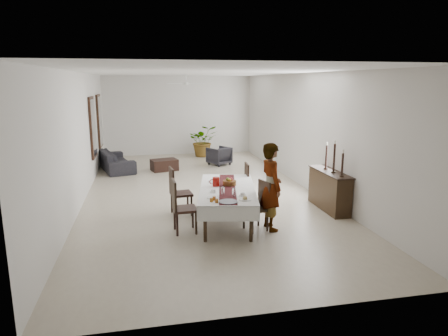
% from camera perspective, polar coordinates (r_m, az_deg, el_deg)
% --- Properties ---
extents(floor, '(6.00, 12.00, 0.00)m').
position_cam_1_polar(floor, '(11.00, -3.45, -3.42)').
color(floor, '#B8AC92').
rests_on(floor, ground).
extents(ceiling, '(6.00, 12.00, 0.02)m').
position_cam_1_polar(ceiling, '(10.59, -3.68, 13.49)').
color(ceiling, white).
rests_on(ceiling, wall_back).
extents(wall_back, '(6.00, 0.02, 3.20)m').
position_cam_1_polar(wall_back, '(16.61, -6.51, 7.46)').
color(wall_back, silver).
rests_on(wall_back, floor).
extents(wall_front, '(6.00, 0.02, 3.20)m').
position_cam_1_polar(wall_front, '(4.92, 6.38, -3.99)').
color(wall_front, silver).
rests_on(wall_front, floor).
extents(wall_left, '(0.02, 12.00, 3.20)m').
position_cam_1_polar(wall_left, '(10.68, -19.75, 4.18)').
color(wall_left, silver).
rests_on(wall_left, floor).
extents(wall_right, '(0.02, 12.00, 3.20)m').
position_cam_1_polar(wall_right, '(11.48, 11.49, 5.17)').
color(wall_right, silver).
rests_on(wall_right, floor).
extents(dining_table_top, '(1.43, 2.51, 0.05)m').
position_cam_1_polar(dining_table_top, '(8.52, 0.49, -3.09)').
color(dining_table_top, black).
rests_on(dining_table_top, table_leg_fl).
extents(table_leg_fl, '(0.08, 0.08, 0.69)m').
position_cam_1_polar(table_leg_fl, '(7.57, -2.71, -8.04)').
color(table_leg_fl, black).
rests_on(table_leg_fl, floor).
extents(table_leg_fr, '(0.08, 0.08, 0.69)m').
position_cam_1_polar(table_leg_fr, '(7.58, 3.90, -8.02)').
color(table_leg_fr, black).
rests_on(table_leg_fr, floor).
extents(table_leg_bl, '(0.08, 0.08, 0.69)m').
position_cam_1_polar(table_leg_bl, '(9.70, -2.17, -3.44)').
color(table_leg_bl, black).
rests_on(table_leg_bl, floor).
extents(table_leg_br, '(0.08, 0.08, 0.69)m').
position_cam_1_polar(table_leg_br, '(9.71, 2.95, -3.43)').
color(table_leg_br, black).
rests_on(table_leg_br, floor).
extents(tablecloth_top, '(1.63, 2.72, 0.01)m').
position_cam_1_polar(tablecloth_top, '(8.51, 0.49, -2.90)').
color(tablecloth_top, white).
rests_on(tablecloth_top, dining_table_top).
extents(tablecloth_drape_left, '(0.51, 2.49, 0.30)m').
position_cam_1_polar(tablecloth_drape_left, '(8.56, -3.38, -3.82)').
color(tablecloth_drape_left, silver).
rests_on(tablecloth_drape_left, dining_table_top).
extents(tablecloth_drape_right, '(0.51, 2.49, 0.30)m').
position_cam_1_polar(tablecloth_drape_right, '(8.58, 4.34, -3.81)').
color(tablecloth_drape_right, white).
rests_on(tablecloth_drape_right, dining_table_top).
extents(tablecloth_drape_near, '(1.14, 0.24, 0.30)m').
position_cam_1_polar(tablecloth_drape_near, '(7.34, 0.62, -6.56)').
color(tablecloth_drape_near, silver).
rests_on(tablecloth_drape_near, dining_table_top).
extents(tablecloth_drape_far, '(1.14, 0.24, 0.30)m').
position_cam_1_polar(tablecloth_drape_far, '(9.77, 0.38, -1.77)').
color(tablecloth_drape_far, silver).
rests_on(tablecloth_drape_far, dining_table_top).
extents(table_runner, '(0.82, 2.48, 0.00)m').
position_cam_1_polar(table_runner, '(8.51, 0.49, -2.85)').
color(table_runner, '#501719').
rests_on(table_runner, tablecloth_top).
extents(red_pitcher, '(0.17, 0.17, 0.20)m').
position_cam_1_polar(red_pitcher, '(8.63, -1.16, -1.98)').
color(red_pitcher, '#96100A').
rests_on(red_pitcher, tablecloth_top).
extents(pitcher_handle, '(0.12, 0.04, 0.12)m').
position_cam_1_polar(pitcher_handle, '(8.63, -1.71, -1.98)').
color(pitcher_handle, maroon).
rests_on(pitcher_handle, red_pitcher).
extents(wine_glass_near, '(0.07, 0.07, 0.17)m').
position_cam_1_polar(wine_glass_near, '(7.87, 1.41, -3.49)').
color(wine_glass_near, white).
rests_on(wine_glass_near, tablecloth_top).
extents(wine_glass_mid, '(0.07, 0.07, 0.17)m').
position_cam_1_polar(wine_glass_mid, '(7.97, -0.17, -3.30)').
color(wine_glass_mid, white).
rests_on(wine_glass_mid, tablecloth_top).
extents(teacup_right, '(0.09, 0.09, 0.06)m').
position_cam_1_polar(teacup_right, '(7.94, 2.68, -3.76)').
color(teacup_right, white).
rests_on(teacup_right, saucer_right).
extents(saucer_right, '(0.15, 0.15, 0.01)m').
position_cam_1_polar(saucer_right, '(7.95, 2.68, -3.93)').
color(saucer_right, silver).
rests_on(saucer_right, tablecloth_top).
extents(teacup_left, '(0.09, 0.09, 0.06)m').
position_cam_1_polar(teacup_left, '(8.17, -1.55, -3.30)').
color(teacup_left, white).
rests_on(teacup_left, saucer_left).
extents(saucer_left, '(0.15, 0.15, 0.01)m').
position_cam_1_polar(saucer_left, '(8.18, -1.55, -3.45)').
color(saucer_left, white).
rests_on(saucer_left, tablecloth_top).
extents(plate_near_right, '(0.24, 0.24, 0.01)m').
position_cam_1_polar(plate_near_right, '(7.67, 3.01, -4.53)').
color(plate_near_right, silver).
rests_on(plate_near_right, tablecloth_top).
extents(bread_near_right, '(0.09, 0.09, 0.09)m').
position_cam_1_polar(bread_near_right, '(7.66, 3.01, -4.33)').
color(bread_near_right, tan).
rests_on(bread_near_right, plate_near_right).
extents(plate_near_left, '(0.24, 0.24, 0.01)m').
position_cam_1_polar(plate_near_left, '(7.80, -1.61, -4.23)').
color(plate_near_left, white).
rests_on(plate_near_left, tablecloth_top).
extents(plate_far_left, '(0.24, 0.24, 0.01)m').
position_cam_1_polar(plate_far_left, '(9.03, -1.56, -1.92)').
color(plate_far_left, silver).
rests_on(plate_far_left, tablecloth_top).
extents(serving_tray, '(0.35, 0.35, 0.02)m').
position_cam_1_polar(serving_tray, '(7.51, 0.60, -4.85)').
color(serving_tray, '#403F44').
rests_on(serving_tray, tablecloth_top).
extents(jam_jar_a, '(0.06, 0.06, 0.07)m').
position_cam_1_polar(jam_jar_a, '(7.48, -1.06, -4.72)').
color(jam_jar_a, brown).
rests_on(jam_jar_a, tablecloth_top).
extents(jam_jar_b, '(0.06, 0.06, 0.07)m').
position_cam_1_polar(jam_jar_b, '(7.54, -1.81, -4.58)').
color(jam_jar_b, '#955815').
rests_on(jam_jar_b, tablecloth_top).
extents(jam_jar_c, '(0.06, 0.06, 0.07)m').
position_cam_1_polar(jam_jar_c, '(7.63, -1.42, -4.37)').
color(jam_jar_c, '#934615').
rests_on(jam_jar_c, tablecloth_top).
extents(fruit_basket, '(0.30, 0.30, 0.10)m').
position_cam_1_polar(fruit_basket, '(8.74, 0.79, -2.13)').
color(fruit_basket, brown).
rests_on(fruit_basket, tablecloth_top).
extents(fruit_red, '(0.09, 0.09, 0.09)m').
position_cam_1_polar(fruit_red, '(8.74, 0.98, -1.63)').
color(fruit_red, '#9F0F16').
rests_on(fruit_red, fruit_basket).
extents(fruit_green, '(0.08, 0.08, 0.08)m').
position_cam_1_polar(fruit_green, '(8.75, 0.53, -1.61)').
color(fruit_green, olive).
rests_on(fruit_green, fruit_basket).
extents(fruit_yellow, '(0.08, 0.08, 0.08)m').
position_cam_1_polar(fruit_yellow, '(8.67, 0.80, -1.74)').
color(fruit_yellow, '#C08F21').
rests_on(fruit_yellow, fruit_basket).
extents(chair_right_near_seat, '(0.52, 0.52, 0.05)m').
position_cam_1_polar(chair_right_near_seat, '(8.14, 4.56, -5.85)').
color(chair_right_near_seat, black).
rests_on(chair_right_near_seat, chair_right_near_leg_fl).
extents(chair_right_near_leg_fl, '(0.05, 0.05, 0.42)m').
position_cam_1_polar(chair_right_near_leg_fl, '(8.16, 6.23, -7.57)').
color(chair_right_near_leg_fl, black).
rests_on(chair_right_near_leg_fl, floor).
extents(chair_right_near_leg_fr, '(0.05, 0.05, 0.42)m').
position_cam_1_polar(chair_right_near_leg_fr, '(8.44, 4.94, -6.87)').
color(chair_right_near_leg_fr, black).
rests_on(chair_right_near_leg_fr, floor).
extents(chair_right_near_leg_bl, '(0.05, 0.05, 0.42)m').
position_cam_1_polar(chair_right_near_leg_bl, '(7.99, 4.11, -7.97)').
color(chair_right_near_leg_bl, black).
rests_on(chair_right_near_leg_bl, floor).
extents(chair_right_near_leg_br, '(0.05, 0.05, 0.42)m').
position_cam_1_polar(chair_right_near_leg_br, '(8.27, 2.87, -7.24)').
color(chair_right_near_leg_br, black).
rests_on(chair_right_near_leg_br, floor).
extents(chair_right_near_back, '(0.15, 0.42, 0.54)m').
position_cam_1_polar(chair_right_near_back, '(8.15, 5.77, -3.70)').
color(chair_right_near_back, black).
rests_on(chair_right_near_back, chair_right_near_seat).
extents(chair_right_far_seat, '(0.47, 0.47, 0.05)m').
position_cam_1_polar(chair_right_far_seat, '(9.75, 2.10, -2.68)').
color(chair_right_far_seat, black).
rests_on(chair_right_far_seat, chair_right_far_leg_fl).
extents(chair_right_far_leg_fl, '(0.05, 0.05, 0.43)m').
position_cam_1_polar(chair_right_far_leg_fl, '(9.68, 3.31, -4.29)').
color(chair_right_far_leg_fl, black).
rests_on(chair_right_far_leg_fl, floor).
extents(chair_right_far_leg_fr, '(0.05, 0.05, 0.43)m').
position_cam_1_polar(chair_right_far_leg_fr, '(10.02, 2.93, -3.71)').
color(chair_right_far_leg_fr, black).
rests_on(chair_right_far_leg_fr, floor).
extents(chair_right_far_leg_bl, '(0.05, 0.05, 0.43)m').
position_cam_1_polar(chair_right_far_leg_bl, '(9.62, 1.21, -4.37)').
color(chair_right_far_leg_bl, black).
rests_on(chair_right_far_leg_bl, floor).
extents(chair_right_far_leg_br, '(0.05, 0.05, 0.43)m').
position_cam_1_polar(chair_right_far_leg_br, '(9.96, 0.91, -3.79)').
color(chair_right_far_leg_br, black).
rests_on(chair_right_far_leg_br, floor).
extents(chair_right_far_back, '(0.07, 0.44, 0.56)m').
position_cam_1_polar(chair_right_far_back, '(9.72, 3.27, -0.94)').
color(chair_right_far_back, black).
rests_on(chair_right_far_back, chair_right_far_seat).
extents(chair_left_near_seat, '(0.48, 0.48, 0.05)m').
position_cam_1_polar(chair_left_near_seat, '(8.03, -5.60, -5.86)').
color(chair_left_near_seat, black).
rests_on(chair_left_near_seat, chair_left_near_leg_fl).
extents(chair_left_near_leg_fl, '(0.05, 0.05, 0.45)m').
position_cam_1_polar(chair_left_near_leg_fl, '(8.26, -7.07, -7.22)').
color(chair_left_near_leg_fl, black).
rests_on(chair_left_near_leg_fl, floor).
extents(chair_left_near_leg_fr, '(0.05, 0.05, 0.45)m').
position_cam_1_polar(chair_left_near_leg_fr, '(7.91, -6.69, -8.11)').
color(chair_left_near_leg_fr, black).
rests_on(chair_left_near_leg_fr, floor).
extents(chair_left_near_leg_bl, '(0.05, 0.05, 0.45)m').
position_cam_1_polar(chair_left_near_leg_bl, '(8.32, -4.49, -7.03)').
color(chair_left_near_leg_bl, black).
rests_on(chair_left_near_leg_bl, floor).
extents(chair_left_near_leg_br, '(0.05, 0.05, 0.45)m').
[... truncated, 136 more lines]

